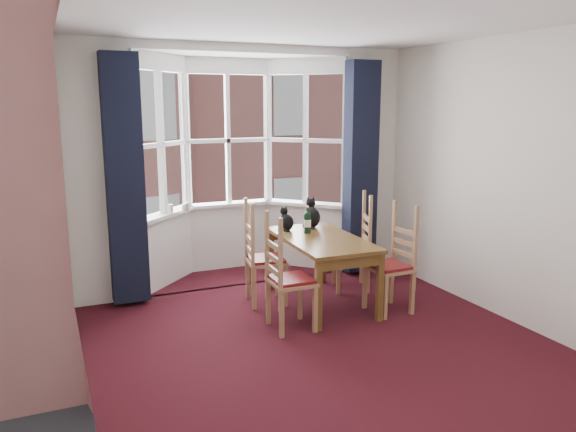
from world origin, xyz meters
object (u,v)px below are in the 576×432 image
candle_tall (171,209)px  candle_extra (188,207)px  chair_left_far (258,261)px  wine_bottle (308,221)px  chair_right_near (396,267)px  chair_left_near (282,283)px  cat_left (287,221)px  chair_right_far (359,249)px  candle_short (184,208)px  cat_right (312,215)px  dining_table (321,246)px

candle_tall → candle_extra: 0.22m
chair_left_far → wine_bottle: wine_bottle is taller
chair_right_near → wine_bottle: 1.07m
chair_left_near → chair_right_near: 1.30m
cat_left → candle_extra: 1.28m
wine_bottle → candle_extra: size_ratio=2.92×
chair_right_near → candle_tall: candle_tall is taller
chair_left_near → candle_tall: bearing=109.7°
chair_right_far → chair_right_near: bearing=-90.1°
cat_left → candle_tall: cat_left is taller
candle_tall → candle_short: 0.17m
chair_left_near → wine_bottle: size_ratio=3.06×
chair_left_near → candle_extra: (-0.44, 1.88, 0.45)m
chair_left_far → chair_right_far: 1.26m
candle_short → candle_extra: 0.06m
chair_left_near → cat_left: (0.47, 0.98, 0.37)m
cat_left → cat_right: 0.34m
dining_table → candle_short: (-1.15, 1.37, 0.26)m
cat_left → candle_tall: bearing=142.9°
chair_left_far → candle_short: bearing=116.1°
chair_right_near → wine_bottle: bearing=132.9°
chair_left_far → chair_right_near: (1.25, -0.77, 0.00)m
cat_right → candle_tall: (-1.46, 0.81, 0.05)m
wine_bottle → chair_right_far: bearing=2.9°
chair_left_far → wine_bottle: 0.70m
wine_bottle → dining_table: bearing=-79.5°
candle_tall → candle_extra: size_ratio=0.99×
chair_left_far → wine_bottle: (0.57, -0.04, 0.40)m
chair_left_far → candle_tall: size_ratio=8.98×
chair_right_far → candle_short: bearing=148.7°
cat_right → candle_short: (-1.30, 0.84, 0.04)m
dining_table → chair_left_near: size_ratio=1.59×
cat_right → wine_bottle: cat_right is taller
cat_left → cat_right: cat_right is taller
chair_right_far → wine_bottle: wine_bottle is taller
wine_bottle → candle_tall: size_ratio=2.94×
cat_right → candle_extra: size_ratio=3.38×
chair_left_near → candle_short: (-0.49, 1.86, 0.44)m
candle_extra → wine_bottle: bearing=-47.3°
chair_right_far → wine_bottle: (-0.68, -0.03, 0.40)m
chair_right_near → candle_extra: bearing=132.8°
dining_table → wine_bottle: size_ratio=4.86×
chair_right_far → cat_right: 0.68m
chair_right_near → candle_short: 2.61m
candle_extra → chair_left_far: bearing=-66.6°
chair_left_far → cat_left: 0.60m
chair_right_far → cat_right: (-0.49, 0.25, 0.40)m
dining_table → candle_tall: size_ratio=14.29×
chair_left_far → candle_short: (-0.53, 1.09, 0.44)m
chair_left_far → cat_right: bearing=18.0°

